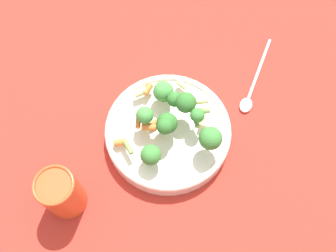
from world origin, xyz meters
The scene contains 5 objects.
ground_plane centered at (0.00, 0.00, 0.00)m, with size 3.00×3.00×0.00m, color #B72D23.
bowl centered at (0.00, 0.00, 0.02)m, with size 0.25×0.25×0.04m.
pasta_salad centered at (0.00, -0.01, 0.08)m, with size 0.20×0.20×0.07m.
cup centered at (-0.18, 0.14, 0.06)m, with size 0.07×0.07×0.11m.
spoon centered at (0.16, -0.14, 0.00)m, with size 0.20×0.03×0.01m.
Camera 1 is at (-0.29, -0.09, 0.74)m, focal length 42.00 mm.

